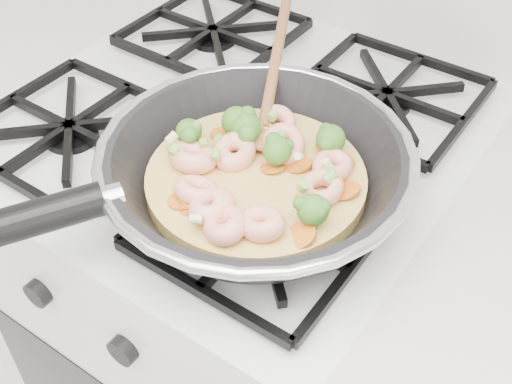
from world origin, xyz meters
The scene contains 2 objects.
stove centered at (0.00, 1.70, 0.46)m, with size 0.60×0.60×0.92m.
skillet centered at (0.12, 1.57, 0.96)m, with size 0.36×0.58×0.09m.
Camera 1 is at (0.43, 1.15, 1.42)m, focal length 45.46 mm.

